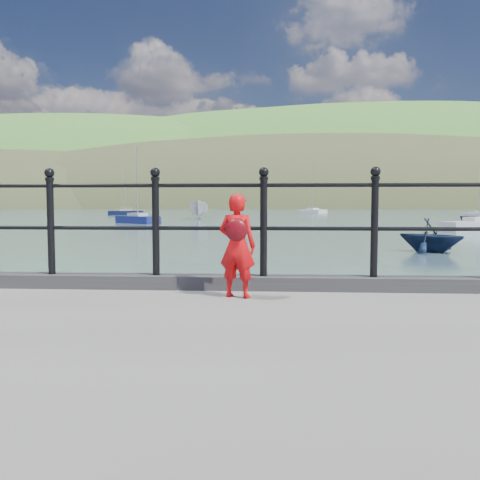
# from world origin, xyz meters

# --- Properties ---
(ground) EXTENTS (600.00, 600.00, 0.00)m
(ground) POSITION_xyz_m (0.00, 0.00, 0.00)
(ground) COLOR #2D4251
(ground) RESTS_ON ground
(kerb) EXTENTS (60.00, 0.30, 0.15)m
(kerb) POSITION_xyz_m (0.00, -0.15, 1.07)
(kerb) COLOR #28282B
(kerb) RESTS_ON quay
(railing) EXTENTS (18.11, 0.11, 1.20)m
(railing) POSITION_xyz_m (0.00, -0.15, 1.82)
(railing) COLOR black
(railing) RESTS_ON kerb
(far_shore) EXTENTS (830.00, 200.00, 156.00)m
(far_shore) POSITION_xyz_m (38.34, 239.41, -22.57)
(far_shore) COLOR #333A21
(far_shore) RESTS_ON ground
(child) EXTENTS (0.44, 0.36, 1.05)m
(child) POSITION_xyz_m (0.34, -0.65, 1.53)
(child) COLOR red
(child) RESTS_ON quay
(launch_white) EXTENTS (2.73, 6.00, 2.25)m
(launch_white) POSITION_xyz_m (-8.02, 54.46, 1.12)
(launch_white) COLOR silver
(launch_white) RESTS_ON ground
(launch_navy) EXTENTS (3.41, 3.37, 1.36)m
(launch_navy) POSITION_xyz_m (6.97, 14.81, 0.68)
(launch_navy) COLOR #0E1932
(launch_navy) RESTS_ON ground
(sailboat_near) EXTENTS (5.72, 3.74, 7.77)m
(sailboat_near) POSITION_xyz_m (14.93, 30.17, 0.34)
(sailboat_near) COLOR beige
(sailboat_near) RESTS_ON ground
(sailboat_left) EXTENTS (5.66, 2.39, 7.88)m
(sailboat_left) POSITION_xyz_m (-23.11, 75.52, 0.34)
(sailboat_left) COLOR black
(sailboat_left) RESTS_ON ground
(sailboat_port) EXTENTS (5.04, 4.60, 7.64)m
(sailboat_port) POSITION_xyz_m (-12.27, 42.46, 0.34)
(sailboat_port) COLOR navy
(sailboat_port) RESTS_ON ground
(sailboat_deep) EXTENTS (5.27, 6.96, 10.06)m
(sailboat_deep) POSITION_xyz_m (8.58, 94.76, 0.34)
(sailboat_deep) COLOR white
(sailboat_deep) RESTS_ON ground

